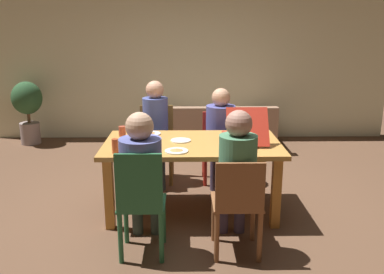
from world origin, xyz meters
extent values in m
plane|color=brown|center=(0.00, 0.00, 0.00)|extent=(20.00, 20.00, 0.00)
cube|color=beige|center=(0.00, 3.04, 1.35)|extent=(6.77, 0.12, 2.71)
cube|color=#B9813B|center=(0.00, 0.00, 0.72)|extent=(1.78, 0.99, 0.05)
cube|color=#C67A2F|center=(-0.79, -0.40, 0.35)|extent=(0.08, 0.08, 0.70)
cube|color=#C67A2F|center=(0.79, -0.40, 0.35)|extent=(0.08, 0.08, 0.70)
cube|color=#C67A2F|center=(-0.79, 0.40, 0.35)|extent=(0.08, 0.08, 0.70)
cube|color=#C67A2F|center=(0.79, 0.40, 0.35)|extent=(0.08, 0.08, 0.70)
cylinder|color=#26613B|center=(-0.60, -0.67, 0.22)|extent=(0.04, 0.04, 0.44)
cylinder|color=#26613B|center=(-0.27, -0.67, 0.22)|extent=(0.04, 0.04, 0.44)
cylinder|color=#26613B|center=(-0.60, -1.00, 0.22)|extent=(0.04, 0.04, 0.44)
cylinder|color=#26613B|center=(-0.27, -1.00, 0.22)|extent=(0.04, 0.04, 0.44)
cube|color=#26613B|center=(-0.43, -0.84, 0.45)|extent=(0.39, 0.39, 0.02)
cube|color=#26613B|center=(-0.43, -1.02, 0.70)|extent=(0.37, 0.03, 0.48)
cylinder|color=#37433C|center=(-0.52, -0.50, 0.23)|extent=(0.10, 0.10, 0.46)
cylinder|color=#37433C|center=(-0.35, -0.50, 0.23)|extent=(0.10, 0.10, 0.46)
cube|color=#37433C|center=(-0.43, -0.66, 0.51)|extent=(0.31, 0.35, 0.11)
cylinder|color=#525A9C|center=(-0.43, -0.84, 0.76)|extent=(0.34, 0.34, 0.50)
sphere|color=tan|center=(-0.43, -0.84, 1.11)|extent=(0.23, 0.23, 0.23)
cylinder|color=olive|center=(-0.24, 0.70, 0.22)|extent=(0.05, 0.05, 0.44)
cylinder|color=olive|center=(-0.62, 0.70, 0.22)|extent=(0.05, 0.05, 0.44)
cylinder|color=olive|center=(-0.24, 1.08, 0.22)|extent=(0.05, 0.05, 0.44)
cylinder|color=olive|center=(-0.62, 1.08, 0.22)|extent=(0.05, 0.05, 0.44)
cube|color=olive|center=(-0.43, 0.89, 0.45)|extent=(0.44, 0.45, 0.02)
cube|color=olive|center=(-0.43, 1.10, 0.69)|extent=(0.42, 0.03, 0.46)
cylinder|color=#334148|center=(-0.36, 0.57, 0.23)|extent=(0.10, 0.10, 0.46)
cylinder|color=#334148|center=(-0.51, 0.57, 0.23)|extent=(0.10, 0.10, 0.46)
cube|color=#334148|center=(-0.43, 0.72, 0.51)|extent=(0.28, 0.34, 0.11)
cylinder|color=#48559B|center=(-0.43, 0.89, 0.78)|extent=(0.31, 0.31, 0.54)
sphere|color=tan|center=(-0.43, 0.89, 1.14)|extent=(0.22, 0.22, 0.22)
cylinder|color=brown|center=(0.18, -0.65, 0.22)|extent=(0.04, 0.04, 0.44)
cylinder|color=brown|center=(0.53, -0.65, 0.22)|extent=(0.04, 0.04, 0.44)
cylinder|color=brown|center=(0.18, -1.00, 0.22)|extent=(0.04, 0.04, 0.44)
cylinder|color=brown|center=(0.53, -1.00, 0.22)|extent=(0.04, 0.04, 0.44)
cube|color=brown|center=(0.36, -0.83, 0.45)|extent=(0.41, 0.42, 0.02)
cube|color=brown|center=(0.36, -1.02, 0.66)|extent=(0.39, 0.03, 0.40)
cylinder|color=#43374D|center=(0.28, -0.49, 0.23)|extent=(0.10, 0.10, 0.46)
cylinder|color=#43374D|center=(0.43, -0.49, 0.23)|extent=(0.10, 0.10, 0.46)
cube|color=#43374D|center=(0.36, -0.65, 0.51)|extent=(0.28, 0.36, 0.11)
cylinder|color=#467C58|center=(0.36, -0.83, 0.77)|extent=(0.31, 0.31, 0.52)
sphere|color=#A17361|center=(0.36, -0.83, 1.13)|extent=(0.22, 0.22, 0.22)
cylinder|color=#B1271C|center=(0.55, 0.69, 0.22)|extent=(0.05, 0.05, 0.44)
cylinder|color=#B1271C|center=(0.17, 0.69, 0.22)|extent=(0.05, 0.05, 0.44)
cylinder|color=#B1271C|center=(0.55, 1.00, 0.22)|extent=(0.05, 0.05, 0.44)
cylinder|color=#B1271C|center=(0.17, 1.00, 0.22)|extent=(0.05, 0.05, 0.44)
cube|color=#B1271C|center=(0.36, 0.84, 0.45)|extent=(0.44, 0.38, 0.02)
cube|color=#B1271C|center=(0.36, 1.02, 0.66)|extent=(0.42, 0.03, 0.39)
cylinder|color=#3E3248|center=(0.44, 0.55, 0.23)|extent=(0.10, 0.10, 0.46)
cylinder|color=#3E3248|center=(0.27, 0.55, 0.23)|extent=(0.10, 0.10, 0.46)
cube|color=#3E3248|center=(0.36, 0.69, 0.51)|extent=(0.32, 0.31, 0.11)
cylinder|color=#4C4E97|center=(0.36, 0.84, 0.73)|extent=(0.35, 0.35, 0.45)
sphere|color=tan|center=(0.36, 0.84, 1.06)|extent=(0.22, 0.22, 0.22)
cube|color=red|center=(0.54, 0.18, 0.75)|extent=(0.41, 0.41, 0.02)
cylinder|color=#D67F41|center=(0.54, 0.18, 0.77)|extent=(0.36, 0.36, 0.01)
cube|color=red|center=(0.54, -0.13, 0.93)|extent=(0.41, 0.23, 0.34)
cylinder|color=white|center=(-0.58, -0.15, 0.75)|extent=(0.21, 0.21, 0.01)
cone|color=#C28338|center=(-0.58, -0.15, 0.76)|extent=(0.11, 0.11, 0.02)
cylinder|color=white|center=(-0.12, 0.05, 0.75)|extent=(0.21, 0.21, 0.01)
cylinder|color=white|center=(-0.45, 0.33, 0.75)|extent=(0.23, 0.23, 0.01)
cone|color=#C38046|center=(-0.45, 0.33, 0.76)|extent=(0.12, 0.12, 0.02)
cylinder|color=white|center=(-0.15, -0.32, 0.75)|extent=(0.22, 0.22, 0.01)
cone|color=#BE8144|center=(-0.15, -0.32, 0.76)|extent=(0.12, 0.12, 0.02)
cylinder|color=#B54832|center=(-0.74, 0.26, 0.80)|extent=(0.08, 0.08, 0.11)
cylinder|color=#B84729|center=(0.58, -0.18, 0.80)|extent=(0.08, 0.08, 0.12)
cylinder|color=#B84C29|center=(-0.72, -0.36, 0.81)|extent=(0.06, 0.06, 0.14)
cube|color=#8E6C53|center=(0.34, 2.38, 0.20)|extent=(1.96, 0.89, 0.39)
cube|color=#8E6C53|center=(0.34, 2.01, 0.56)|extent=(1.96, 0.16, 0.32)
cube|color=#8E6C53|center=(-0.54, 2.38, 0.48)|extent=(0.20, 0.85, 0.18)
cube|color=#8E6C53|center=(1.22, 2.38, 0.48)|extent=(0.20, 0.85, 0.18)
cylinder|color=gray|center=(-2.63, 2.62, 0.18)|extent=(0.31, 0.31, 0.35)
cylinder|color=brown|center=(-2.63, 2.62, 0.46)|extent=(0.05, 0.05, 0.22)
ellipsoid|color=#2C5530|center=(-2.63, 2.62, 0.76)|extent=(0.48, 0.48, 0.53)
camera|label=1|loc=(-0.07, -4.02, 1.87)|focal=38.66mm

